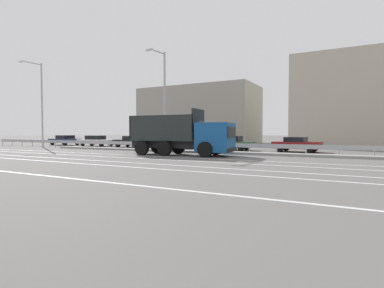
{
  "coord_description": "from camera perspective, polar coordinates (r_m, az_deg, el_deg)",
  "views": [
    {
      "loc": [
        10.38,
        -20.26,
        1.63
      ],
      "look_at": [
        -0.58,
        0.03,
        0.77
      ],
      "focal_mm": 28.0,
      "sensor_mm": 36.0,
      "label": 1
    }
  ],
  "objects": [
    {
      "name": "street_lamp_1",
      "position": [
        26.23,
        -5.46,
        9.0
      ],
      "size": [
        0.72,
        2.15,
        8.59
      ],
      "color": "#ADADB2",
      "rests_on": "ground_plane"
    },
    {
      "name": "lane_strip_3",
      "position": [
        15.77,
        -16.57,
        -3.87
      ],
      "size": [
        61.8,
        0.16,
        0.01
      ],
      "primitive_type": "cube",
      "color": "silver",
      "rests_on": "ground_plane"
    },
    {
      "name": "parked_car_4",
      "position": [
        28.24,
        7.2,
        0.21
      ],
      "size": [
        4.55,
        2.09,
        1.34
      ],
      "rotation": [
        0.0,
        0.0,
        1.61
      ],
      "color": "#335B33",
      "rests_on": "ground_plane"
    },
    {
      "name": "median_guardrail",
      "position": [
        25.19,
        4.02,
        -0.27
      ],
      "size": [
        61.8,
        0.09,
        0.78
      ],
      "color": "#9EA0A5",
      "rests_on": "ground_plane"
    },
    {
      "name": "parked_car_1",
      "position": [
        38.15,
        -17.78,
        0.6
      ],
      "size": [
        4.92,
        1.97,
        1.3
      ],
      "rotation": [
        0.0,
        0.0,
        -1.52
      ],
      "color": "silver",
      "rests_on": "ground_plane"
    },
    {
      "name": "parked_car_5",
      "position": [
        26.93,
        19.33,
        -0.03
      ],
      "size": [
        4.0,
        2.27,
        1.27
      ],
      "rotation": [
        0.0,
        0.0,
        -1.66
      ],
      "color": "maroon",
      "rests_on": "ground_plane"
    },
    {
      "name": "parked_car_2",
      "position": [
        34.11,
        -11.34,
        0.48
      ],
      "size": [
        4.29,
        1.81,
        1.28
      ],
      "rotation": [
        0.0,
        0.0,
        1.57
      ],
      "color": "black",
      "rests_on": "ground_plane"
    },
    {
      "name": "street_lamp_0",
      "position": [
        37.9,
        -26.91,
        7.34
      ],
      "size": [
        0.71,
        2.41,
        9.41
      ],
      "color": "#ADADB2",
      "rests_on": "ground_plane"
    },
    {
      "name": "background_building_0",
      "position": [
        49.66,
        1.29,
        5.45
      ],
      "size": [
        18.87,
        9.05,
        8.99
      ],
      "primitive_type": "cube",
      "color": "gray",
      "rests_on": "ground_plane"
    },
    {
      "name": "lane_strip_4",
      "position": [
        13.37,
        -28.18,
        -5.1
      ],
      "size": [
        61.8,
        0.16,
        0.01
      ],
      "primitive_type": "cube",
      "color": "silver",
      "rests_on": "ground_plane"
    },
    {
      "name": "background_building_1",
      "position": [
        40.58,
        32.04,
        6.81
      ],
      "size": [
        17.84,
        11.72,
        10.32
      ],
      "primitive_type": "cube",
      "color": "#B7AD99",
      "rests_on": "ground_plane"
    },
    {
      "name": "lane_strip_2",
      "position": [
        16.96,
        -12.64,
        -3.41
      ],
      "size": [
        61.8,
        0.16,
        0.01
      ],
      "primitive_type": "cube",
      "color": "silver",
      "rests_on": "ground_plane"
    },
    {
      "name": "dump_truck",
      "position": [
        21.45,
        0.19,
        1.06
      ],
      "size": [
        7.83,
        3.23,
        3.32
      ],
      "rotation": [
        0.0,
        0.0,
        -1.47
      ],
      "color": "#144C8C",
      "rests_on": "ground_plane"
    },
    {
      "name": "ground_plane",
      "position": [
        22.82,
        1.25,
        -1.95
      ],
      "size": [
        320.0,
        320.0,
        0.0
      ],
      "primitive_type": "plane",
      "color": "#605E5B"
    },
    {
      "name": "median_road_sign",
      "position": [
        27.27,
        -8.66,
        1.54
      ],
      "size": [
        0.8,
        0.16,
        2.52
      ],
      "color": "white",
      "rests_on": "ground_plane"
    },
    {
      "name": "lane_strip_1",
      "position": [
        18.81,
        -7.88,
        -2.84
      ],
      "size": [
        61.8,
        0.16,
        0.01
      ],
      "primitive_type": "cube",
      "color": "silver",
      "rests_on": "ground_plane"
    },
    {
      "name": "parked_car_0",
      "position": [
        43.03,
        -23.06,
        0.7
      ],
      "size": [
        4.19,
        2.03,
        1.3
      ],
      "rotation": [
        0.0,
        0.0,
        1.57
      ],
      "color": "navy",
      "rests_on": "ground_plane"
    },
    {
      "name": "parked_car_3",
      "position": [
        31.09,
        -3.03,
        0.56
      ],
      "size": [
        4.45,
        2.27,
        1.5
      ],
      "rotation": [
        0.0,
        0.0,
        -1.64
      ],
      "color": "maroon",
      "rests_on": "ground_plane"
    },
    {
      "name": "median_island",
      "position": [
        24.16,
        2.88,
        -1.51
      ],
      "size": [
        33.99,
        1.1,
        0.18
      ],
      "primitive_type": "cube",
      "color": "gray",
      "rests_on": "ground_plane"
    },
    {
      "name": "church_tower",
      "position": [
        50.62,
        24.79,
        6.87
      ],
      "size": [
        3.6,
        3.6,
        13.11
      ],
      "color": "silver",
      "rests_on": "ground_plane"
    },
    {
      "name": "lane_strip_0",
      "position": [
        20.37,
        -4.71,
        -2.44
      ],
      "size": [
        61.8,
        0.16,
        0.01
      ],
      "primitive_type": "cube",
      "color": "silver",
      "rests_on": "ground_plane"
    }
  ]
}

